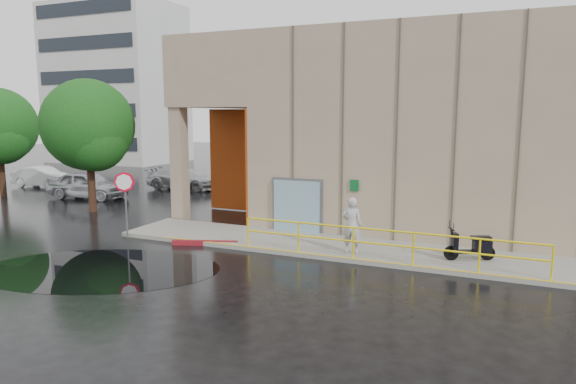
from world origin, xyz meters
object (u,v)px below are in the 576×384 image
Objects in this scene: person at (352,225)px; red_curb at (205,243)px; stop_sign at (125,190)px; car_b at (43,177)px; car_a at (88,185)px; car_c at (183,178)px; tree_near at (90,129)px; scooter at (471,238)px.

red_curb is at bearing 1.53° from person.
car_b is at bearing 134.96° from stop_sign.
car_c is at bearing -35.30° from car_a.
tree_near reaches higher than red_curb.
stop_sign reaches higher than car_c.
person is 8.74m from stop_sign.
person is at bearing -113.76° from car_b.
red_curb is at bearing 164.62° from scooter.
person is 0.30× the size of tree_near.
person reaches higher than car_a.
stop_sign is 1.07× the size of red_curb.
car_a is at bearing -115.35° from car_b.
red_curb is (-5.32, -0.62, -1.00)m from person.
tree_near is at bearing -124.04° from car_b.
red_curb is (3.34, 0.26, -1.78)m from stop_sign.
scooter is 12.50m from stop_sign.
stop_sign reaches higher than car_b.
person is 3.76m from scooter.
car_b is at bearing -24.05° from person.
scooter reaches higher than car_c.
car_b is at bearing 62.90° from car_a.
stop_sign is at bearing 0.68° from person.
scooter is 20.56m from car_c.
person is at bearing -114.94° from car_a.
car_a is at bearing -23.48° from person.
tree_near is at bearing 131.13° from stop_sign.
person is at bearing 6.65° from red_curb.
stop_sign is 10.65m from car_a.
scooter is at bearing -122.50° from car_c.
car_c is at bearing -42.32° from person.
red_curb is (-9.02, -1.27, -0.77)m from scooter.
car_c reaches higher than red_curb.
car_c is at bearing 127.91° from red_curb.
car_b is (-23.04, 7.90, -0.43)m from person.
car_c is (-5.53, 11.66, -1.19)m from stop_sign.
car_c is at bearing 101.76° from stop_sign.
person is at bearing -7.82° from stop_sign.
tree_near reaches higher than person.
person is at bearing 166.58° from scooter.
scooter is at bearing -110.00° from car_b.
red_curb is 19.67m from car_b.
car_a is (-11.68, 6.26, 0.69)m from red_curb.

